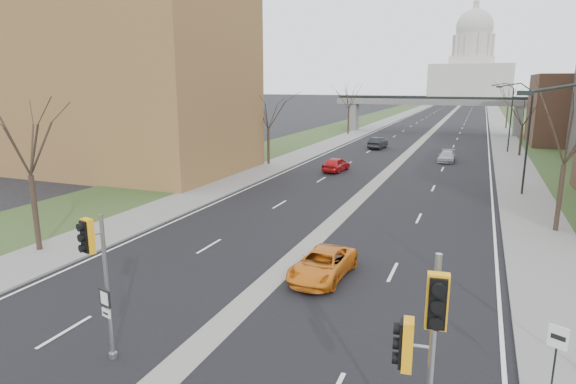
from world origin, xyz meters
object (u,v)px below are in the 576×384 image
Objects in this scene: signal_pole_median at (97,263)px; car_left_near at (336,164)px; car_right_near at (323,264)px; car_right_mid at (447,156)px; car_left_far at (378,143)px; speed_limit_sign at (556,351)px; signal_pole_right at (424,338)px.

signal_pole_median is 35.95m from car_left_near.
car_right_mid is at bearing 89.19° from car_right_near.
car_right_mid is at bearing 96.36° from signal_pole_median.
car_left_near reaches higher than car_right_mid.
signal_pole_median reaches higher than car_left_near.
car_right_mid is (7.32, 46.28, -2.76)m from signal_pole_median.
car_left_far reaches higher than car_left_near.
car_left_far is at bearing -86.04° from car_left_near.
speed_limit_sign reaches higher than car_right_mid.
car_left_far is at bearing 107.66° from signal_pole_median.
car_right_mid is (-2.53, 47.38, -2.86)m from signal_pole_right.
car_right_mid is (10.00, 10.53, -0.11)m from car_left_near.
car_right_near is (4.39, 9.15, -2.74)m from signal_pole_median.
signal_pole_median is 2.05× the size of speed_limit_sign.
car_left_near is 18.88m from car_left_far.
signal_pole_right is at bearing -58.27° from car_right_near.
speed_limit_sign is 43.92m from car_right_mid.
speed_limit_sign is 0.55× the size of car_right_mid.
signal_pole_median is 1.05× the size of car_right_near.
signal_pole_right reaches higher than car_left_near.
signal_pole_median is at bearing 166.98° from signal_pole_right.
car_left_far is 45.96m from car_right_near.
car_left_far is 12.66m from car_right_mid.
signal_pole_right is 5.25m from speed_limit_sign.
speed_limit_sign is at bearing -82.30° from car_right_mid.
signal_pole_right is at bearing 114.15° from car_left_near.
car_left_far is (-2.21, 54.63, -2.61)m from signal_pole_median.
signal_pole_right is at bearing 9.00° from signal_pole_median.
car_left_far reaches higher than car_right_mid.
signal_pole_median is at bearing -98.69° from car_right_mid.
car_right_near is (-8.59, 6.40, -1.10)m from speed_limit_sign.
car_left_far is at bearing 130.54° from speed_limit_sign.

